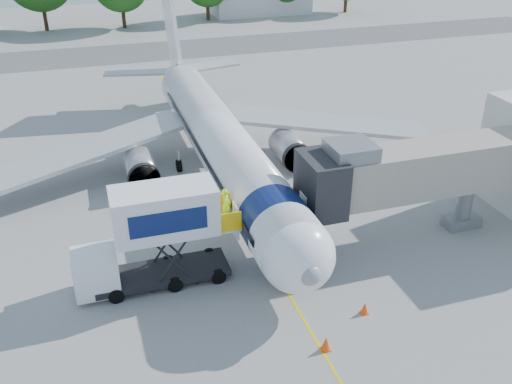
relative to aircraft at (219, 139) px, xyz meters
name	(u,v)px	position (x,y,z in m)	size (l,w,h in m)	color
ground	(235,203)	(0.00, -4.12, -2.95)	(160.00, 160.00, 0.00)	#9A9A98
guidance_line	(235,203)	(0.00, -4.12, -2.94)	(0.15, 70.00, 0.01)	yellow
taxiway_strip	(146,52)	(0.00, 37.88, -2.94)	(120.00, 10.00, 0.01)	#59595B
aircraft	(219,139)	(0.00, 0.00, 0.00)	(34.17, 37.73, 11.35)	white
jet_bridge	(405,173)	(7.99, -11.12, 1.39)	(13.90, 3.20, 6.60)	#A5A08D
catering_hiloader	(154,238)	(-6.26, -11.12, -0.19)	(8.50, 2.44, 5.50)	black
safety_cone_a	(365,308)	(3.01, -16.72, -2.64)	(0.41, 0.41, 0.65)	#FF4D0D
safety_cone_b	(326,344)	(0.17, -18.46, -2.60)	(0.46, 0.46, 0.73)	#FF4D0D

